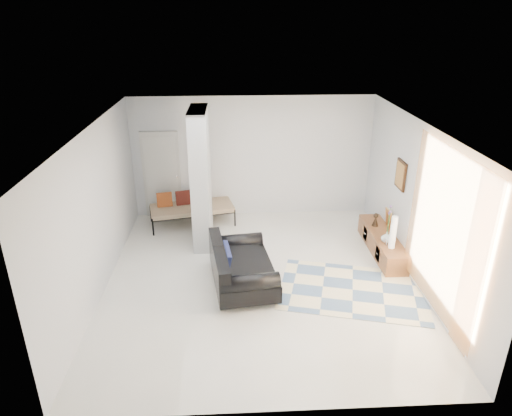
{
  "coord_description": "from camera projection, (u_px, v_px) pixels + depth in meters",
  "views": [
    {
      "loc": [
        -0.45,
        -7.1,
        4.49
      ],
      "look_at": [
        -0.04,
        0.6,
        1.16
      ],
      "focal_mm": 32.0,
      "sensor_mm": 36.0,
      "label": 1
    }
  ],
  "objects": [
    {
      "name": "floor",
      "position": [
        260.0,
        279.0,
        8.31
      ],
      "size": [
        6.0,
        6.0,
        0.0
      ],
      "primitive_type": "plane",
      "color": "beige",
      "rests_on": "ground"
    },
    {
      "name": "wall_left",
      "position": [
        96.0,
        212.0,
        7.63
      ],
      "size": [
        0.0,
        6.0,
        6.0
      ],
      "primitive_type": "plane",
      "rotation": [
        1.57,
        0.0,
        1.57
      ],
      "color": "silver",
      "rests_on": "ground"
    },
    {
      "name": "wall_right",
      "position": [
        419.0,
        205.0,
        7.89
      ],
      "size": [
        0.0,
        6.0,
        6.0
      ],
      "primitive_type": "plane",
      "rotation": [
        1.57,
        0.0,
        -1.57
      ],
      "color": "silver",
      "rests_on": "ground"
    },
    {
      "name": "ceiling",
      "position": [
        261.0,
        128.0,
        7.2
      ],
      "size": [
        6.0,
        6.0,
        0.0
      ],
      "primitive_type": "plane",
      "rotation": [
        3.14,
        0.0,
        0.0
      ],
      "color": "white",
      "rests_on": "wall_back"
    },
    {
      "name": "daybed",
      "position": [
        191.0,
        207.0,
        10.34
      ],
      "size": [
        1.97,
        1.16,
        0.77
      ],
      "rotation": [
        0.0,
        0.0,
        0.22
      ],
      "color": "black",
      "rests_on": "floor"
    },
    {
      "name": "cylinder_lamp",
      "position": [
        393.0,
        232.0,
        8.46
      ],
      "size": [
        0.12,
        0.12,
        0.63
      ],
      "primitive_type": "cylinder",
      "color": "white",
      "rests_on": "media_console"
    },
    {
      "name": "hallway_door",
      "position": [
        162.0,
        175.0,
        10.52
      ],
      "size": [
        0.85,
        0.06,
        2.04
      ],
      "primitive_type": "cube",
      "color": "beige",
      "rests_on": "floor"
    },
    {
      "name": "area_rug",
      "position": [
        353.0,
        290.0,
        7.98
      ],
      "size": [
        2.84,
        2.24,
        0.01
      ],
      "primitive_type": "cube",
      "rotation": [
        0.0,
        0.0,
        -0.25
      ],
      "color": "beige",
      "rests_on": "floor"
    },
    {
      "name": "partition_column",
      "position": [
        201.0,
        178.0,
        9.17
      ],
      "size": [
        0.35,
        1.2,
        2.8
      ],
      "primitive_type": "cube",
      "color": "#A9ADB0",
      "rests_on": "floor"
    },
    {
      "name": "media_console",
      "position": [
        382.0,
        243.0,
        9.18
      ],
      "size": [
        0.45,
        1.97,
        0.8
      ],
      "color": "brown",
      "rests_on": "floor"
    },
    {
      "name": "loveseat",
      "position": [
        239.0,
        267.0,
        8.02
      ],
      "size": [
        1.24,
        1.86,
        0.76
      ],
      "rotation": [
        0.0,
        0.0,
        0.13
      ],
      "color": "silver",
      "rests_on": "floor"
    },
    {
      "name": "vase",
      "position": [
        387.0,
        237.0,
        8.74
      ],
      "size": [
        0.21,
        0.21,
        0.22
      ],
      "primitive_type": "imported",
      "rotation": [
        0.0,
        0.0,
        0.02
      ],
      "color": "white",
      "rests_on": "media_console"
    },
    {
      "name": "wall_back",
      "position": [
        252.0,
        157.0,
        10.51
      ],
      "size": [
        6.0,
        0.0,
        6.0
      ],
      "primitive_type": "plane",
      "rotation": [
        1.57,
        0.0,
        0.0
      ],
      "color": "silver",
      "rests_on": "ground"
    },
    {
      "name": "wall_art",
      "position": [
        401.0,
        175.0,
        8.62
      ],
      "size": [
        0.04,
        0.45,
        0.55
      ],
      "primitive_type": "cube",
      "color": "#381F0F",
      "rests_on": "wall_right"
    },
    {
      "name": "curtain",
      "position": [
        443.0,
        233.0,
        6.81
      ],
      "size": [
        0.0,
        2.55,
        2.55
      ],
      "primitive_type": "plane",
      "rotation": [
        1.57,
        0.0,
        1.57
      ],
      "color": "#FF9E43",
      "rests_on": "wall_right"
    },
    {
      "name": "wall_front",
      "position": [
        277.0,
        317.0,
        5.01
      ],
      "size": [
        6.0,
        0.0,
        6.0
      ],
      "primitive_type": "plane",
      "rotation": [
        -1.57,
        0.0,
        0.0
      ],
      "color": "silver",
      "rests_on": "ground"
    },
    {
      "name": "bronze_figurine",
      "position": [
        375.0,
        220.0,
        9.41
      ],
      "size": [
        0.15,
        0.15,
        0.27
      ],
      "primitive_type": null,
      "rotation": [
        0.0,
        0.0,
        0.11
      ],
      "color": "#2E2014",
      "rests_on": "media_console"
    }
  ]
}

